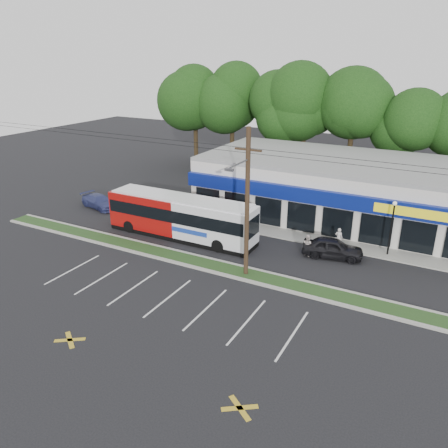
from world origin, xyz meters
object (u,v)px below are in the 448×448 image
car_dark (333,248)px  car_silver (149,213)px  pedestrian_a (339,238)px  lamp_post (392,222)px  car_blue (99,202)px  pedestrian_b (307,245)px  utility_pole (244,199)px  metrobus (181,216)px

car_dark → car_silver: (-16.43, -0.48, 0.07)m
car_silver → pedestrian_a: (16.36, 2.43, -0.01)m
lamp_post → car_blue: size_ratio=0.96×
car_blue → pedestrian_a: bearing=-72.5°
car_silver → pedestrian_b: size_ratio=3.03×
utility_pole → car_blue: utility_pole is taller
metrobus → pedestrian_b: bearing=8.0°
car_dark → pedestrian_a: size_ratio=2.72×
car_dark → pedestrian_b: pedestrian_b is taller
pedestrian_b → car_blue: bearing=18.7°
car_blue → pedestrian_a: pedestrian_a is taller
metrobus → utility_pole: bearing=-26.3°
car_dark → metrobus: bearing=89.4°
car_silver → car_dark: bearing=-83.4°
lamp_post → car_dark: 4.64m
car_silver → pedestrian_a: 16.54m
utility_pole → pedestrian_a: utility_pole is taller
utility_pole → car_dark: utility_pole is taller
metrobus → car_dark: 12.18m
car_blue → pedestrian_b: (21.27, -0.78, 0.17)m
lamp_post → car_dark: bearing=-147.8°
car_silver → car_blue: car_silver is taller
pedestrian_b → utility_pole: bearing=81.6°
utility_pole → car_silver: size_ratio=10.12×
utility_pole → pedestrian_b: bearing=60.8°
lamp_post → car_blue: (-26.61, -2.02, -2.03)m
car_dark → car_blue: bearing=79.1°
utility_pole → lamp_post: (8.17, 7.87, -2.74)m
car_dark → utility_pole: bearing=130.4°
lamp_post → pedestrian_b: 6.31m
car_blue → metrobus: bearing=-88.5°
car_silver → car_blue: size_ratio=1.12×
utility_pole → metrobus: size_ratio=3.90×
metrobus → car_blue: size_ratio=2.90×
utility_pole → car_silver: 13.70m
car_blue → pedestrian_a: size_ratio=2.75×
pedestrian_a → utility_pole: bearing=61.0°
lamp_post → pedestrian_a: size_ratio=2.64×
pedestrian_b → car_silver: bearing=20.5°
pedestrian_a → car_silver: bearing=10.3°
pedestrian_a → pedestrian_b: pedestrian_b is taller
metrobus → pedestrian_b: (10.19, 1.50, -1.01)m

